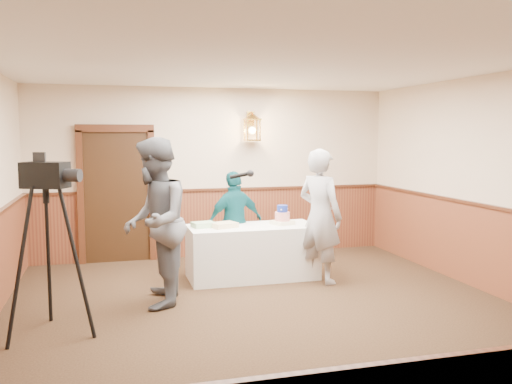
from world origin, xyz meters
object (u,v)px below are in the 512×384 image
(tiered_cake, at_px, (282,217))
(baker, at_px, (320,216))
(assistant_p, at_px, (235,222))
(interviewer, at_px, (155,222))
(sheet_cake_yellow, at_px, (224,225))
(sheet_cake_green, at_px, (204,225))
(display_table, at_px, (252,252))
(tv_camera_rig, at_px, (49,259))

(tiered_cake, distance_m, baker, 0.62)
(baker, height_order, assistant_p, baker)
(interviewer, distance_m, assistant_p, 1.80)
(sheet_cake_yellow, relative_size, sheet_cake_green, 1.11)
(sheet_cake_green, xyz_separation_m, assistant_p, (0.52, 0.29, -0.03))
(display_table, relative_size, tv_camera_rig, 1.02)
(sheet_cake_green, bearing_deg, sheet_cake_yellow, -19.21)
(sheet_cake_green, relative_size, baker, 0.16)
(sheet_cake_green, xyz_separation_m, baker, (1.52, -0.53, 0.14))
(tiered_cake, height_order, sheet_cake_green, tiered_cake)
(display_table, distance_m, baker, 1.10)
(baker, bearing_deg, display_table, 28.43)
(interviewer, height_order, assistant_p, interviewer)
(assistant_p, bearing_deg, interviewer, 29.91)
(interviewer, bearing_deg, display_table, 131.46)
(sheet_cake_yellow, height_order, assistant_p, assistant_p)
(tiered_cake, relative_size, tv_camera_rig, 0.20)
(baker, xyz_separation_m, assistant_p, (-1.00, 0.82, -0.17))
(display_table, height_order, sheet_cake_green, sheet_cake_green)
(display_table, height_order, baker, baker)
(interviewer, xyz_separation_m, tv_camera_rig, (-1.11, -0.72, -0.21))
(display_table, height_order, assistant_p, assistant_p)
(display_table, xyz_separation_m, tv_camera_rig, (-2.54, -1.62, 0.42))
(sheet_cake_yellow, height_order, tv_camera_rig, tv_camera_rig)
(sheet_cake_green, distance_m, assistant_p, 0.59)
(tiered_cake, xyz_separation_m, sheet_cake_yellow, (-0.86, -0.04, -0.07))
(tiered_cake, bearing_deg, tv_camera_rig, -151.48)
(tiered_cake, distance_m, tv_camera_rig, 3.40)
(baker, relative_size, assistant_p, 1.23)
(display_table, relative_size, assistant_p, 1.20)
(tiered_cake, relative_size, sheet_cake_green, 1.16)
(assistant_p, height_order, tv_camera_rig, tv_camera_rig)
(tiered_cake, bearing_deg, display_table, -179.50)
(sheet_cake_green, distance_m, interviewer, 1.24)
(sheet_cake_green, height_order, baker, baker)
(baker, distance_m, assistant_p, 1.31)
(assistant_p, bearing_deg, sheet_cake_green, 14.49)
(interviewer, bearing_deg, tv_camera_rig, -48.08)
(interviewer, bearing_deg, assistant_p, 144.09)
(tv_camera_rig, bearing_deg, display_table, 56.22)
(baker, distance_m, tv_camera_rig, 3.57)
(tiered_cake, relative_size, interviewer, 0.17)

